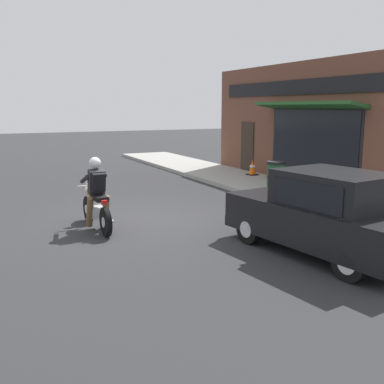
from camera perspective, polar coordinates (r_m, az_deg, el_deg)
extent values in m
plane|color=#2B2B2D|center=(10.89, -7.42, -3.67)|extent=(80.00, 80.00, 0.00)
cube|color=#9E9B93|center=(15.88, 7.70, 1.14)|extent=(2.60, 22.00, 0.14)
cube|color=brown|center=(16.36, 13.03, 8.40)|extent=(0.50, 9.65, 4.20)
cube|color=black|center=(15.29, 15.00, 6.10)|extent=(0.04, 4.05, 2.10)
cube|color=black|center=(15.30, 15.05, 6.10)|extent=(0.02, 4.25, 2.20)
cube|color=#2D2319|center=(18.41, 7.02, 5.55)|extent=(0.04, 0.90, 2.10)
cube|color=#235623|center=(15.04, 14.26, 10.64)|extent=(0.81, 4.63, 0.24)
cube|color=black|center=(16.19, 12.43, 12.83)|extent=(0.06, 8.20, 0.50)
cylinder|color=black|center=(10.94, -13.01, -2.11)|extent=(0.12, 0.62, 0.62)
cylinder|color=silver|center=(10.94, -13.01, -2.11)|extent=(0.13, 0.22, 0.22)
cylinder|color=black|center=(9.63, -10.89, -3.78)|extent=(0.12, 0.62, 0.62)
cylinder|color=silver|center=(9.63, -10.89, -3.78)|extent=(0.13, 0.22, 0.22)
cube|color=silver|center=(10.22, -11.96, -2.52)|extent=(0.29, 0.41, 0.24)
ellipsoid|color=orange|center=(10.37, -12.43, -0.02)|extent=(0.31, 0.53, 0.24)
cube|color=black|center=(9.92, -11.69, -0.71)|extent=(0.27, 0.57, 0.10)
cylinder|color=silver|center=(10.78, -12.95, -0.59)|extent=(0.08, 0.33, 0.68)
cylinder|color=silver|center=(10.62, -12.85, 0.78)|extent=(0.56, 0.05, 0.04)
sphere|color=silver|center=(10.80, -13.05, 0.29)|extent=(0.16, 0.16, 0.16)
cylinder|color=silver|center=(9.91, -10.42, -3.47)|extent=(0.09, 0.55, 0.08)
cube|color=red|center=(9.58, -11.07, -1.28)|extent=(0.12, 0.06, 0.08)
cylinder|color=brown|center=(10.10, -12.85, -2.48)|extent=(0.15, 0.35, 0.71)
cylinder|color=brown|center=(10.19, -10.89, -2.28)|extent=(0.15, 0.35, 0.71)
cube|color=#232328|center=(10.04, -12.04, 1.26)|extent=(0.35, 0.34, 0.57)
cylinder|color=#232328|center=(10.21, -13.49, 1.59)|extent=(0.10, 0.52, 0.26)
cylinder|color=#232328|center=(10.31, -11.34, 1.76)|extent=(0.10, 0.52, 0.26)
sphere|color=silver|center=(10.04, -12.22, 3.62)|extent=(0.26, 0.26, 0.26)
cube|color=black|center=(9.88, -11.79, 1.24)|extent=(0.29, 0.25, 0.42)
cylinder|color=black|center=(9.06, 7.26, -4.66)|extent=(0.25, 0.62, 0.60)
cylinder|color=silver|center=(9.06, 7.26, -4.66)|extent=(0.24, 0.35, 0.33)
cylinder|color=black|center=(10.03, 13.54, -3.36)|extent=(0.25, 0.62, 0.60)
cylinder|color=silver|center=(10.03, 13.54, -3.36)|extent=(0.24, 0.35, 0.33)
cylinder|color=black|center=(7.49, 19.41, -8.52)|extent=(0.25, 0.62, 0.60)
cylinder|color=silver|center=(7.49, 19.41, -8.52)|extent=(0.24, 0.35, 0.33)
cube|color=black|center=(8.66, 16.14, -3.67)|extent=(2.10, 3.88, 0.70)
cube|color=black|center=(8.37, 17.66, 0.24)|extent=(1.67, 2.07, 0.66)
cube|color=black|center=(8.94, 13.33, 0.78)|extent=(1.36, 0.51, 0.51)
cube|color=black|center=(7.83, 14.30, -0.43)|extent=(0.22, 1.51, 0.46)
cube|color=black|center=(8.95, 20.59, 0.58)|extent=(0.22, 1.51, 0.46)
cube|color=silver|center=(9.58, 5.72, -1.19)|extent=(0.24, 0.07, 0.14)
cube|color=silver|center=(10.24, 10.15, -0.53)|extent=(0.24, 0.07, 0.14)
cube|color=#28282B|center=(9.96, 8.07, -2.96)|extent=(1.61, 0.32, 0.20)
cylinder|color=red|center=(12.37, 19.87, -1.43)|extent=(0.24, 0.24, 0.16)
cylinder|color=red|center=(12.31, 19.98, 0.25)|extent=(0.18, 0.18, 0.58)
sphere|color=red|center=(12.25, 20.08, 1.77)|extent=(0.20, 0.20, 0.20)
cylinder|color=red|center=(12.20, 19.57, 0.44)|extent=(0.10, 0.08, 0.08)
cylinder|color=red|center=(12.39, 20.41, 0.53)|extent=(0.10, 0.08, 0.08)
cylinder|color=#23512D|center=(13.54, 10.59, 1.63)|extent=(0.52, 0.52, 0.90)
cylinder|color=black|center=(13.47, 10.66, 3.68)|extent=(0.56, 0.56, 0.08)
cube|color=black|center=(17.29, 7.65, 2.22)|extent=(0.36, 0.36, 0.04)
cone|color=orange|center=(17.25, 7.68, 3.21)|extent=(0.28, 0.28, 0.56)
cylinder|color=white|center=(17.24, 7.68, 3.28)|extent=(0.20, 0.20, 0.08)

